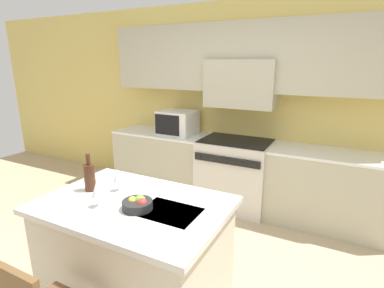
# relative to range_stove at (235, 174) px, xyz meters

# --- Properties ---
(back_cabinetry) EXTENTS (10.00, 0.46, 2.70)m
(back_cabinetry) POSITION_rel_range_stove_xyz_m (0.00, 0.27, 1.14)
(back_cabinetry) COLOR #DBC166
(back_cabinetry) RESTS_ON ground_plane
(back_counter) EXTENTS (3.72, 0.62, 0.91)m
(back_counter) POSITION_rel_range_stove_xyz_m (-0.00, 0.02, -0.01)
(back_counter) COLOR #B2AD93
(back_counter) RESTS_ON ground_plane
(range_stove) EXTENTS (0.92, 0.70, 0.93)m
(range_stove) POSITION_rel_range_stove_xyz_m (0.00, 0.00, 0.00)
(range_stove) COLOR beige
(range_stove) RESTS_ON ground_plane
(microwave) EXTENTS (0.49, 0.45, 0.34)m
(microwave) POSITION_rel_range_stove_xyz_m (-0.89, 0.02, 0.62)
(microwave) COLOR silver
(microwave) RESTS_ON back_counter
(kitchen_island) EXTENTS (1.40, 0.96, 0.90)m
(kitchen_island) POSITION_rel_range_stove_xyz_m (-0.11, -2.01, -0.01)
(kitchen_island) COLOR beige
(kitchen_island) RESTS_ON ground_plane
(wine_bottle) EXTENTS (0.09, 0.09, 0.31)m
(wine_bottle) POSITION_rel_range_stove_xyz_m (-0.55, -1.99, 0.56)
(wine_bottle) COLOR #422314
(wine_bottle) RESTS_ON kitchen_island
(wine_glass_near) EXTENTS (0.07, 0.07, 0.18)m
(wine_glass_near) POSITION_rel_range_stove_xyz_m (-0.29, -2.18, 0.56)
(wine_glass_near) COLOR white
(wine_glass_near) RESTS_ON kitchen_island
(wine_glass_far) EXTENTS (0.07, 0.07, 0.18)m
(wine_glass_far) POSITION_rel_range_stove_xyz_m (-0.34, -1.90, 0.56)
(wine_glass_far) COLOR white
(wine_glass_far) RESTS_ON kitchen_island
(fruit_bowl) EXTENTS (0.22, 0.22, 0.09)m
(fruit_bowl) POSITION_rel_range_stove_xyz_m (-0.01, -2.08, 0.48)
(fruit_bowl) COLOR black
(fruit_bowl) RESTS_ON kitchen_island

